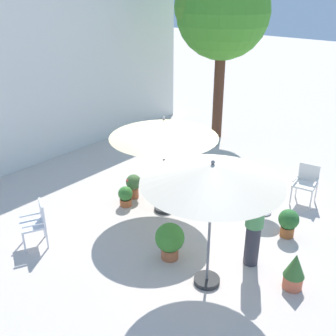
# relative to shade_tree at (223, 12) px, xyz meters

# --- Properties ---
(ground_plane) EXTENTS (60.00, 60.00, 0.00)m
(ground_plane) POSITION_rel_shade_tree_xyz_m (-4.32, -2.04, -3.83)
(ground_plane) COLOR beige
(villa_facade) EXTENTS (10.41, 0.30, 4.26)m
(villa_facade) POSITION_rel_shade_tree_xyz_m (-4.32, 2.71, -1.70)
(villa_facade) COLOR white
(villa_facade) RESTS_ON ground
(shade_tree) EXTENTS (2.88, 2.74, 5.20)m
(shade_tree) POSITION_rel_shade_tree_xyz_m (0.00, 0.00, 0.00)
(shade_tree) COLOR #563221
(shade_tree) RESTS_ON ground
(patio_umbrella_0) EXTENTS (2.25, 2.25, 2.17)m
(patio_umbrella_0) POSITION_rel_shade_tree_xyz_m (-4.72, -1.76, -1.92)
(patio_umbrella_0) COLOR #2D2D2D
(patio_umbrella_0) RESTS_ON ground
(patio_umbrella_1) EXTENTS (2.19, 2.19, 2.26)m
(patio_umbrella_1) POSITION_rel_shade_tree_xyz_m (-6.05, -3.85, -1.80)
(patio_umbrella_1) COLOR #2D2D2D
(patio_umbrella_1) RESTS_ON ground
(cafe_table_0) EXTENTS (0.67, 0.67, 0.76)m
(cafe_table_0) POSITION_rel_shade_tree_xyz_m (-3.41, -3.50, -3.30)
(cafe_table_0) COLOR silver
(cafe_table_0) RESTS_ON ground
(patio_chair_0) EXTENTS (0.59, 0.59, 0.89)m
(patio_chair_0) POSITION_rel_shade_tree_xyz_m (-7.23, -0.74, -3.31)
(patio_chair_0) COLOR white
(patio_chair_0) RESTS_ON ground
(patio_chair_1) EXTENTS (0.55, 0.54, 0.89)m
(patio_chair_1) POSITION_rel_shade_tree_xyz_m (-2.36, -3.99, -3.30)
(patio_chair_1) COLOR white
(patio_chair_1) RESTS_ON ground
(potted_plant_0) EXTENTS (0.33, 0.33, 0.47)m
(potted_plant_0) POSITION_rel_shade_tree_xyz_m (-5.12, -0.97, -3.58)
(potted_plant_0) COLOR #B85F32
(potted_plant_0) RESTS_ON ground
(potted_plant_1) EXTENTS (0.36, 0.36, 0.59)m
(potted_plant_1) POSITION_rel_shade_tree_xyz_m (-4.74, -0.85, -3.48)
(potted_plant_1) COLOR #B45F39
(potted_plant_1) RESTS_ON ground
(potted_plant_2) EXTENTS (0.54, 0.54, 0.71)m
(potted_plant_2) POSITION_rel_shade_tree_xyz_m (-5.94, -2.95, -3.43)
(potted_plant_2) COLOR #B8613A
(potted_plant_2) RESTS_ON ground
(potted_plant_3) EXTENTS (0.40, 0.40, 0.59)m
(potted_plant_3) POSITION_rel_shade_tree_xyz_m (-3.90, -4.29, -3.50)
(potted_plant_3) COLOR #A4592C
(potted_plant_3) RESTS_ON ground
(potted_plant_4) EXTENTS (0.35, 0.35, 0.67)m
(potted_plant_4) POSITION_rel_shade_tree_xyz_m (-5.24, -5.01, -3.48)
(potted_plant_4) COLOR #D06445
(potted_plant_4) RESTS_ON ground
(standing_person) EXTENTS (0.36, 0.36, 1.62)m
(standing_person) POSITION_rel_shade_tree_xyz_m (-5.12, -4.16, -2.99)
(standing_person) COLOR #33333D
(standing_person) RESTS_ON ground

